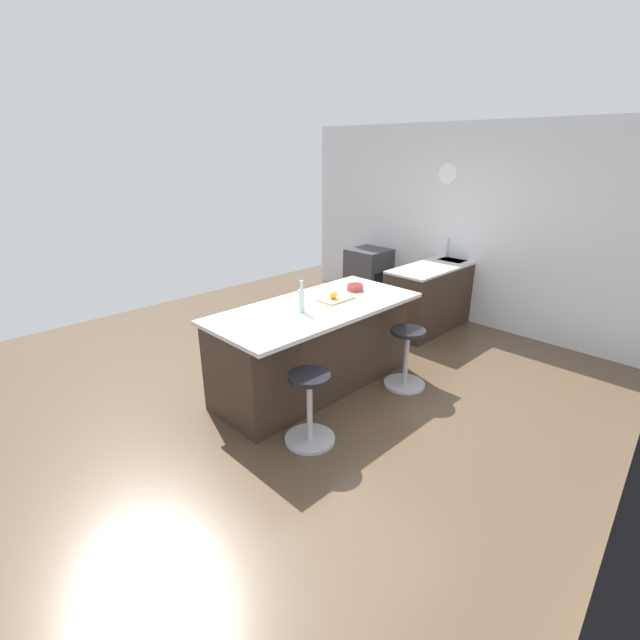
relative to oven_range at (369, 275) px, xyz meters
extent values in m
plane|color=brown|center=(2.48, 1.59, -0.43)|extent=(7.73, 7.73, 0.00)
cube|color=silver|center=(-0.35, 1.59, 0.93)|extent=(0.12, 5.94, 2.73)
cylinder|color=white|center=(-0.28, 1.12, 1.62)|extent=(0.03, 0.28, 0.28)
cube|color=#38281E|center=(0.00, 1.39, 0.00)|extent=(2.08, 0.60, 0.86)
cube|color=silver|center=(0.00, 1.39, 0.45)|extent=(2.08, 0.60, 0.03)
cube|color=#38383D|center=(-0.26, 1.39, 0.40)|extent=(0.44, 0.36, 0.12)
cylinder|color=#B7B7BC|center=(-0.26, 1.24, 0.60)|extent=(0.02, 0.02, 0.28)
cube|color=#38383D|center=(0.00, 0.00, 0.00)|extent=(0.60, 0.60, 0.86)
cube|color=black|center=(0.00, 0.30, -0.04)|extent=(0.44, 0.01, 0.32)
cube|color=#38281E|center=(2.67, 1.47, 0.01)|extent=(2.15, 0.81, 0.88)
cube|color=silver|center=(2.67, 1.52, 0.47)|extent=(2.21, 1.01, 0.04)
cylinder|color=#B7B7BC|center=(1.97, 2.15, -0.42)|extent=(0.44, 0.44, 0.03)
cylinder|color=#B7B7BC|center=(1.97, 2.15, -0.12)|extent=(0.05, 0.05, 0.59)
cylinder|color=black|center=(1.97, 2.15, 0.20)|extent=(0.36, 0.36, 0.04)
cylinder|color=#B7B7BC|center=(3.37, 2.15, -0.42)|extent=(0.44, 0.44, 0.03)
cylinder|color=#B7B7BC|center=(3.37, 2.15, -0.12)|extent=(0.05, 0.05, 0.59)
cylinder|color=black|center=(3.37, 2.15, 0.20)|extent=(0.36, 0.36, 0.04)
cube|color=tan|center=(2.39, 1.52, 0.50)|extent=(0.36, 0.24, 0.02)
sphere|color=gold|center=(2.42, 1.52, 0.55)|extent=(0.09, 0.09, 0.09)
cylinder|color=silver|center=(2.89, 1.55, 0.60)|extent=(0.06, 0.06, 0.22)
cylinder|color=silver|center=(2.89, 1.55, 0.75)|extent=(0.03, 0.03, 0.08)
cylinder|color=#B7B7BC|center=(2.89, 1.55, 0.79)|extent=(0.03, 0.03, 0.02)
cylinder|color=#993833|center=(2.00, 1.45, 0.52)|extent=(0.18, 0.18, 0.07)
cylinder|color=#4C1C19|center=(2.00, 1.45, 0.54)|extent=(0.15, 0.15, 0.04)
camera|label=1|loc=(5.63, 4.58, 1.96)|focal=25.38mm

